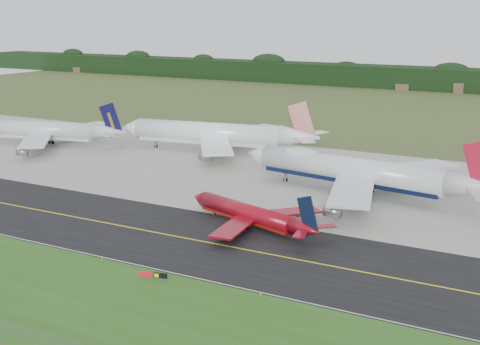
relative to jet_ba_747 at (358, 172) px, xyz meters
name	(u,v)px	position (x,y,z in m)	size (l,w,h in m)	color
ground	(174,228)	(-23.33, -41.43, -5.63)	(600.00, 600.00, 0.00)	#37441F
grass_verge	(44,290)	(-23.33, -76.43, -5.63)	(400.00, 30.00, 0.01)	#285318
taxiway	(162,234)	(-23.33, -45.43, -5.62)	(400.00, 32.00, 0.02)	black
apron	(285,175)	(-23.33, 9.57, -5.63)	(400.00, 78.00, 0.01)	gray
taxiway_centreline	(162,234)	(-23.33, -45.43, -5.60)	(400.00, 0.40, 0.00)	yellow
taxiway_edge_line	(110,259)	(-23.33, -60.93, -5.60)	(400.00, 0.25, 0.00)	silver
horizon_treeline	(461,81)	(-23.33, 232.34, -0.16)	(700.00, 25.00, 12.00)	black
jet_ba_747	(358,172)	(0.00, 0.00, 0.00)	(65.73, 53.88, 16.55)	silver
jet_red_737	(252,215)	(-10.01, -33.48, -3.01)	(34.42, 27.35, 9.50)	maroon
jet_navy_gold	(45,131)	(-107.67, 8.51, -0.79)	(56.54, 48.33, 14.74)	silver
jet_star_tail	(217,134)	(-53.84, 26.06, 0.01)	(64.10, 53.02, 16.94)	white
taxiway_sign	(153,275)	(-10.76, -65.41, -4.55)	(4.48, 1.53, 1.54)	slate
edge_marker_center	(102,258)	(-24.17, -61.93, -5.38)	(0.16, 0.16, 0.50)	yellow
edge_marker_right	(261,294)	(6.60, -61.93, -5.38)	(0.16, 0.16, 0.50)	yellow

